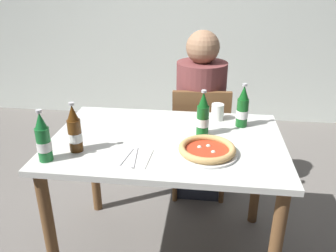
{
  "coord_description": "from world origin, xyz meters",
  "views": [
    {
      "loc": [
        0.2,
        -1.59,
        1.53
      ],
      "look_at": [
        0.0,
        0.05,
        0.8
      ],
      "focal_mm": 36.65,
      "sensor_mm": 36.0,
      "label": 1
    }
  ],
  "objects": [
    {
      "name": "beer_bottle_right",
      "position": [
        0.39,
        0.22,
        0.85
      ],
      "size": [
        0.07,
        0.07,
        0.25
      ],
      "color": "#14591E",
      "rests_on": "dining_table_main"
    },
    {
      "name": "dining_table_main",
      "position": [
        0.0,
        0.0,
        0.64
      ],
      "size": [
        1.2,
        0.8,
        0.75
      ],
      "color": "silver",
      "rests_on": "ground_plane"
    },
    {
      "name": "beer_bottle_left",
      "position": [
        -0.42,
        -0.18,
        0.85
      ],
      "size": [
        0.07,
        0.07,
        0.25
      ],
      "color": "#512D0F",
      "rests_on": "dining_table_main"
    },
    {
      "name": "paper_cup",
      "position": [
        0.26,
        0.29,
        0.8
      ],
      "size": [
        0.07,
        0.07,
        0.09
      ],
      "primitive_type": "cylinder",
      "color": "white",
      "rests_on": "dining_table_main"
    },
    {
      "name": "ground_plane",
      "position": [
        0.0,
        0.0,
        0.0
      ],
      "size": [
        8.0,
        8.0,
        0.0
      ],
      "primitive_type": "plane",
      "color": "slate"
    },
    {
      "name": "napkin_with_cutlery",
      "position": [
        -0.14,
        -0.22,
        0.75
      ],
      "size": [
        0.19,
        0.19,
        0.01
      ],
      "color": "white",
      "rests_on": "dining_table_main"
    },
    {
      "name": "pizza_margherita_near",
      "position": [
        0.21,
        -0.14,
        0.77
      ],
      "size": [
        0.29,
        0.29,
        0.04
      ],
      "color": "white",
      "rests_on": "dining_table_main"
    },
    {
      "name": "chair_behind_table",
      "position": [
        0.16,
        0.61,
        0.48
      ],
      "size": [
        0.42,
        0.42,
        0.85
      ],
      "rotation": [
        0.0,
        0.0,
        3.21
      ],
      "color": "brown",
      "rests_on": "ground_plane"
    },
    {
      "name": "diner_seated",
      "position": [
        0.15,
        0.66,
        0.58
      ],
      "size": [
        0.34,
        0.34,
        1.21
      ],
      "color": "#2D3342",
      "rests_on": "ground_plane"
    },
    {
      "name": "beer_bottle_center",
      "position": [
        0.18,
        0.07,
        0.85
      ],
      "size": [
        0.07,
        0.07,
        0.25
      ],
      "color": "#14591E",
      "rests_on": "dining_table_main"
    },
    {
      "name": "beer_bottle_extra",
      "position": [
        -0.52,
        -0.29,
        0.85
      ],
      "size": [
        0.07,
        0.07,
        0.25
      ],
      "color": "#196B2D",
      "rests_on": "dining_table_main"
    }
  ]
}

